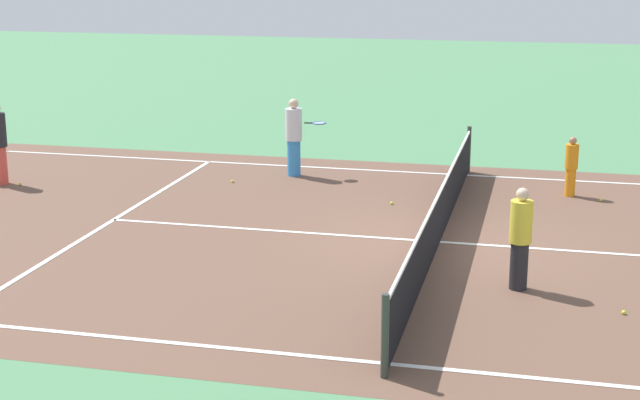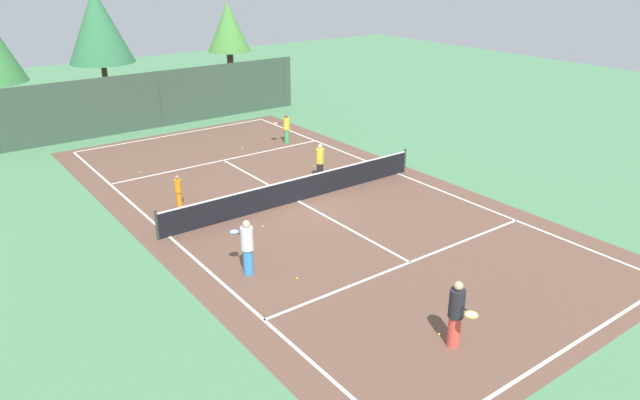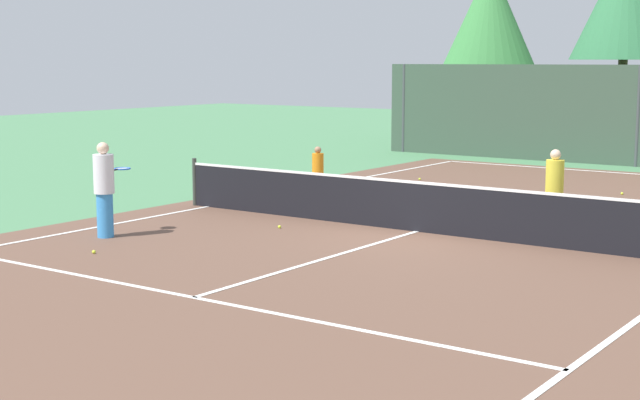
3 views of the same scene
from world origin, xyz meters
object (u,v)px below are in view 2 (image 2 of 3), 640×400
object	(u,v)px
tennis_ball_5	(314,166)
tennis_ball_4	(182,199)
tennis_ball_0	(439,334)
tennis_ball_3	(263,226)
player_4	(320,162)
tennis_ball_2	(242,148)
player_0	(178,191)
tennis_ball_6	(297,278)
player_2	(286,128)
tennis_ball_1	(140,172)
player_1	(247,247)
player_3	(456,313)

from	to	relation	value
tennis_ball_5	tennis_ball_4	bearing A→B (deg)	-179.50
tennis_ball_0	tennis_ball_3	bearing A→B (deg)	91.72
player_4	tennis_ball_2	xyz separation A→B (m)	(-0.55, 5.98, -0.80)
player_0	tennis_ball_0	size ratio (longest dim) A/B	19.64
tennis_ball_6	player_4	bearing A→B (deg)	49.00
player_2	tennis_ball_1	size ratio (longest dim) A/B	23.57
player_0	tennis_ball_5	bearing A→B (deg)	5.67
player_4	tennis_ball_0	world-z (taller)	player_4
tennis_ball_1	tennis_ball_3	world-z (taller)	same
tennis_ball_4	tennis_ball_3	bearing A→B (deg)	-73.33
tennis_ball_4	tennis_ball_6	xyz separation A→B (m)	(0.16, -8.10, 0.00)
tennis_ball_0	player_1	bearing A→B (deg)	112.37
tennis_ball_0	player_3	bearing A→B (deg)	-94.36
tennis_ball_1	tennis_ball_2	bearing A→B (deg)	4.02
player_0	tennis_ball_3	world-z (taller)	player_0
player_3	player_4	distance (m)	12.50
tennis_ball_0	tennis_ball_1	distance (m)	16.87
player_1	tennis_ball_0	xyz separation A→B (m)	(2.37, -5.77, -0.90)
player_3	tennis_ball_1	world-z (taller)	player_3
tennis_ball_4	player_0	bearing A→B (deg)	-118.85
player_1	player_2	xyz separation A→B (m)	(8.61, 10.94, -0.13)
player_4	tennis_ball_4	size ratio (longest dim) A/B	24.73
player_2	tennis_ball_4	world-z (taller)	player_2
tennis_ball_3	player_1	bearing A→B (deg)	-128.57
player_3	tennis_ball_6	bearing A→B (deg)	104.63
player_0	player_3	world-z (taller)	player_3
tennis_ball_0	tennis_ball_1	world-z (taller)	same
tennis_ball_4	player_3	bearing A→B (deg)	-83.56
tennis_ball_1	tennis_ball_6	size ratio (longest dim) A/B	1.00
player_2	tennis_ball_1	world-z (taller)	player_2
tennis_ball_3	player_0	bearing A→B (deg)	114.24
tennis_ball_1	tennis_ball_6	world-z (taller)	same
tennis_ball_6	player_2	bearing A→B (deg)	57.93
tennis_ball_6	player_3	bearing A→B (deg)	-75.37
tennis_ball_0	tennis_ball_6	size ratio (longest dim) A/B	1.00
player_4	tennis_ball_1	size ratio (longest dim) A/B	24.73
player_0	player_1	xyz separation A→B (m)	(-0.50, -6.27, 0.27)
tennis_ball_4	tennis_ball_5	bearing A→B (deg)	0.50
tennis_ball_4	tennis_ball_2	bearing A→B (deg)	39.99
player_4	tennis_ball_3	distance (m)	5.46
tennis_ball_3	tennis_ball_6	distance (m)	4.01
tennis_ball_0	tennis_ball_5	size ratio (longest dim) A/B	1.00
player_2	tennis_ball_0	distance (m)	17.85
tennis_ball_1	tennis_ball_5	xyz separation A→B (m)	(6.89, -4.04, 0.00)
player_1	player_2	distance (m)	13.92
player_2	player_3	distance (m)	18.31
player_2	player_4	size ratio (longest dim) A/B	0.95
player_4	tennis_ball_2	world-z (taller)	player_4
player_0	tennis_ball_6	size ratio (longest dim) A/B	19.64
player_3	player_4	world-z (taller)	player_3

